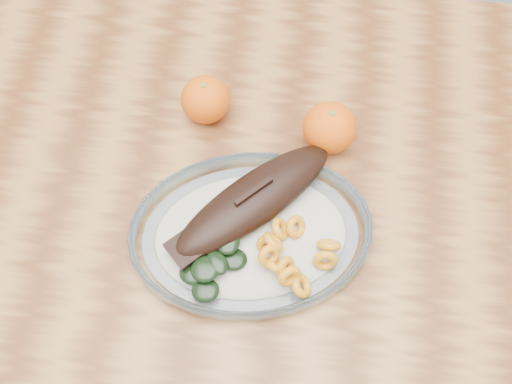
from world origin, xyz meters
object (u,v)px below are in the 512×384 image
orange_right (330,128)px  plated_meal (251,231)px  orange_left (205,99)px  dining_table (214,218)px

orange_right → plated_meal: bearing=-119.5°
orange_left → orange_right: (0.18, -0.03, 0.00)m
dining_table → orange_left: (-0.02, 0.13, 0.13)m
orange_left → orange_right: bearing=-8.6°
dining_table → orange_left: orange_left is taller
orange_left → dining_table: bearing=-79.2°
plated_meal → orange_right: size_ratio=9.06×
dining_table → orange_left: bearing=100.8°
orange_left → plated_meal: bearing=-64.6°
plated_meal → orange_right: plated_meal is taller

